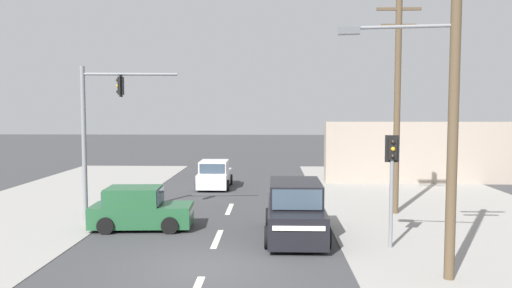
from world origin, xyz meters
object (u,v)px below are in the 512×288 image
object	(u,v)px
traffic_signal_mast	(98,123)
hatchback_oncoming_mid	(140,210)
pedestal_signal_right_kerb	(392,172)
hatchback_receding_far	(215,175)
utility_pole_foreground_right	(448,91)
utility_pole_midground_right	(397,102)
suv_oncoming_near	(295,211)

from	to	relation	value
traffic_signal_mast	hatchback_oncoming_mid	world-z (taller)	traffic_signal_mast
pedestal_signal_right_kerb	hatchback_receding_far	world-z (taller)	pedestal_signal_right_kerb
pedestal_signal_right_kerb	hatchback_receding_far	xyz separation A→B (m)	(-6.89, 11.78, -1.71)
utility_pole_foreground_right	utility_pole_midground_right	size ratio (longest dim) A/B	1.01
utility_pole_midground_right	traffic_signal_mast	world-z (taller)	utility_pole_midground_right
utility_pole_midground_right	pedestal_signal_right_kerb	xyz separation A→B (m)	(-1.43, -5.21, -2.25)
utility_pole_midground_right	hatchback_receding_far	xyz separation A→B (m)	(-8.31, 6.58, -3.97)
hatchback_receding_far	traffic_signal_mast	bearing A→B (deg)	-113.04
utility_pole_foreground_right	hatchback_receding_far	size ratio (longest dim) A/B	2.45
utility_pole_midground_right	pedestal_signal_right_kerb	size ratio (longest dim) A/B	2.49
pedestal_signal_right_kerb	suv_oncoming_near	xyz separation A→B (m)	(-2.93, 1.29, -1.53)
traffic_signal_mast	hatchback_receding_far	distance (m)	9.57
pedestal_signal_right_kerb	utility_pole_foreground_right	bearing A→B (deg)	-76.97
suv_oncoming_near	hatchback_receding_far	size ratio (longest dim) A/B	1.25
suv_oncoming_near	hatchback_oncoming_mid	distance (m)	5.71
traffic_signal_mast	hatchback_oncoming_mid	distance (m)	3.83
utility_pole_foreground_right	hatchback_receding_far	world-z (taller)	utility_pole_foreground_right
utility_pole_foreground_right	suv_oncoming_near	xyz separation A→B (m)	(-3.59, 4.15, -3.94)
utility_pole_midground_right	traffic_signal_mast	bearing A→B (deg)	-171.61
hatchback_oncoming_mid	hatchback_receding_far	size ratio (longest dim) A/B	1.02
utility_pole_foreground_right	hatchback_oncoming_mid	size ratio (longest dim) A/B	2.40
traffic_signal_mast	suv_oncoming_near	size ratio (longest dim) A/B	1.32
pedestal_signal_right_kerb	suv_oncoming_near	size ratio (longest dim) A/B	0.78
utility_pole_midground_right	pedestal_signal_right_kerb	distance (m)	5.85
utility_pole_foreground_right	hatchback_receding_far	xyz separation A→B (m)	(-7.55, 14.64, -4.12)
traffic_signal_mast	pedestal_signal_right_kerb	bearing A→B (deg)	-18.34
suv_oncoming_near	traffic_signal_mast	bearing A→B (deg)	163.90
utility_pole_foreground_right	hatchback_oncoming_mid	world-z (taller)	utility_pole_foreground_right
utility_pole_midground_right	suv_oncoming_near	xyz separation A→B (m)	(-4.35, -3.91, -3.79)
traffic_signal_mast	utility_pole_midground_right	bearing A→B (deg)	8.39
suv_oncoming_near	hatchback_oncoming_mid	size ratio (longest dim) A/B	1.22
hatchback_oncoming_mid	traffic_signal_mast	bearing A→B (deg)	148.31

